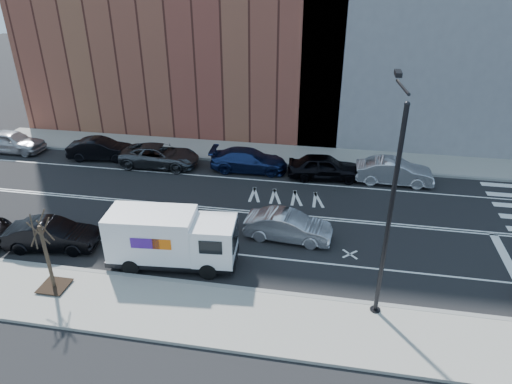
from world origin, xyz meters
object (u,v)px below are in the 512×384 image
(far_parked_b, at_px, (101,149))
(driving_sedan, at_px, (288,226))
(fedex_van, at_px, (171,238))
(far_parked_a, at_px, (12,141))

(far_parked_b, relative_size, driving_sedan, 1.03)
(fedex_van, height_order, driving_sedan, fedex_van)
(far_parked_b, height_order, driving_sedan, far_parked_b)
(far_parked_b, bearing_deg, far_parked_a, 81.82)
(fedex_van, xyz_separation_m, driving_sedan, (5.21, 3.21, -0.71))
(fedex_van, height_order, far_parked_a, fedex_van)
(far_parked_a, bearing_deg, driving_sedan, -109.78)
(far_parked_b, bearing_deg, driving_sedan, -126.44)
(driving_sedan, bearing_deg, far_parked_b, 65.37)
(fedex_van, relative_size, far_parked_b, 1.33)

